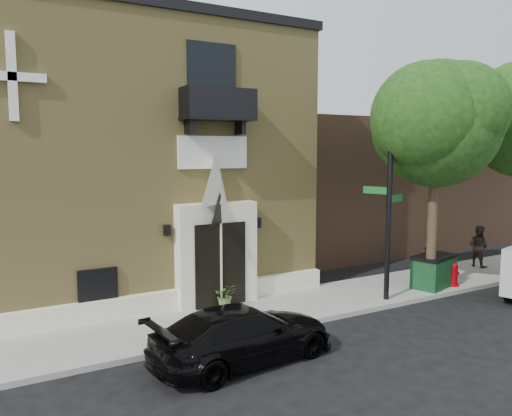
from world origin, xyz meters
The scene contains 12 objects.
ground centered at (0.00, 0.00, 0.00)m, with size 120.00×120.00×0.00m, color black.
sidewalk centered at (1.00, 1.50, 0.07)m, with size 42.00×3.00×0.15m, color gray.
church centered at (-2.99, 7.95, 4.63)m, with size 12.20×11.01×9.30m.
neighbour_building centered at (12.00, 9.00, 3.20)m, with size 18.00×8.00×6.40m, color brown.
street_tree_left centered at (6.03, 0.35, 5.87)m, with size 4.97×4.38×7.77m.
black_sedan centered at (-2.15, -1.22, 0.67)m, with size 1.87×4.60×1.34m, color black.
street_sign centered at (4.01, 0.49, 3.33)m, with size 1.20×0.96×6.31m.
fire_hydrant centered at (7.22, 0.47, 0.57)m, with size 0.49×0.39×0.85m.
dumpster centered at (6.52, 0.75, 0.72)m, with size 1.93×1.41×1.13m.
planter centered at (-0.93, 2.28, 0.52)m, with size 0.67×0.58×0.74m, color #5B7137.
pedestrian_near centered at (7.84, 2.13, 1.00)m, with size 0.62×0.41×1.70m, color black.
pedestrian_far centered at (10.59, 1.99, 1.01)m, with size 0.84×0.65×1.72m, color #30261F.
Camera 1 is at (-7.45, -11.19, 4.97)m, focal length 35.00 mm.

